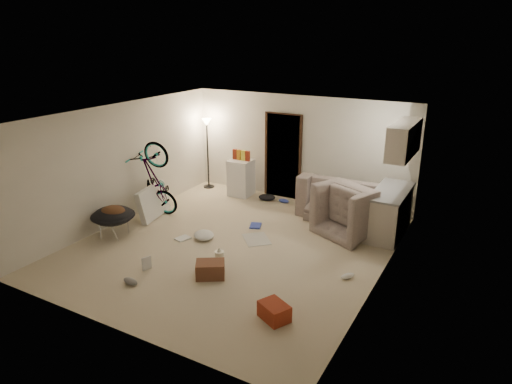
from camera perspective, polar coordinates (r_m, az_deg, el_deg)
The scene contains 36 objects.
floor at distance 8.79m, azimuth -2.80°, elevation -6.74°, with size 5.50×6.00×0.02m, color beige.
ceiling at distance 8.01m, azimuth -3.10°, elevation 9.68°, with size 5.50×6.00×0.02m, color white.
wall_back at distance 10.88m, azimuth 5.47°, elevation 5.42°, with size 5.50×0.02×2.50m, color silver.
wall_front at distance 6.15m, azimuth -17.97°, elevation -6.66°, with size 5.50×0.02×2.50m, color silver.
wall_left at distance 9.99m, azimuth -16.55°, elevation 3.44°, with size 0.02×6.00×2.50m, color silver.
wall_right at distance 7.32m, azimuth 15.77°, elevation -2.24°, with size 0.02×6.00×2.50m, color silver.
doorway at distance 11.06m, azimuth 3.45°, elevation 4.48°, with size 0.85×0.10×2.04m, color black.
door_trim at distance 11.04m, azimuth 3.38°, elevation 4.45°, with size 0.97×0.04×2.10m, color #372013.
floor_lamp at distance 11.71m, azimuth -6.12°, elevation 6.68°, with size 0.28×0.28×1.81m.
kitchen_counter at distance 9.50m, azimuth 16.33°, elevation -2.52°, with size 0.60×1.50×0.88m, color beige.
counter_top at distance 9.34m, azimuth 16.60°, elevation 0.10°, with size 0.64×1.54×0.04m, color gray.
kitchen_uppers at distance 9.04m, azimuth 18.03°, elevation 6.26°, with size 0.38×1.40×0.65m, color beige.
sofa at distance 10.15m, azimuth 11.93°, elevation -1.36°, with size 2.30×0.90×0.67m, color #394039.
armchair at distance 9.43m, azimuth 12.49°, elevation -2.72°, with size 1.18×1.03×0.76m, color #394039.
bicycle at distance 10.27m, azimuth -12.34°, elevation -0.42°, with size 0.61×1.74×0.92m, color black.
book_asset at distance 8.12m, azimuth -14.01°, elevation -9.53°, with size 0.18×0.24×0.02m, color maroon.
mini_fridge at distance 11.30m, azimuth -1.87°, elevation 1.81°, with size 0.53×0.53×0.90m, color white.
snack_box_0 at distance 11.23m, azimuth -2.65°, elevation 4.61°, with size 0.10×0.07×0.30m, color maroon.
snack_box_1 at distance 11.17m, azimuth -2.12°, elevation 4.54°, with size 0.10×0.07×0.30m, color orange.
snack_box_2 at distance 11.11m, azimuth -1.59°, elevation 4.46°, with size 0.10×0.07×0.30m, color yellow.
snack_box_3 at distance 11.05m, azimuth -1.05°, elevation 4.39°, with size 0.10×0.07×0.30m, color maroon.
saucer_chair at distance 9.44m, azimuth -17.40°, elevation -3.28°, with size 0.86×0.86×0.61m.
hoodie at distance 9.32m, azimuth -17.44°, elevation -2.32°, with size 0.48×0.40×0.22m, color #4C2D1A.
sofa_drape at distance 10.37m, azimuth 7.02°, elevation 0.57°, with size 0.56×0.46×0.28m, color black.
tv_box at distance 10.22m, azimuth -12.74°, elevation -1.20°, with size 0.13×1.05×0.70m, color silver.
drink_case_a at distance 7.70m, azimuth -5.73°, elevation -9.61°, with size 0.47×0.34×0.27m, color brown.
drink_case_b at distance 6.66m, azimuth 2.29°, elevation -14.69°, with size 0.42×0.31×0.24m, color maroon.
juicer at distance 8.23m, azimuth -4.60°, elevation -7.85°, with size 0.17×0.17×0.24m.
newspaper at distance 9.02m, azimuth 0.06°, elevation -5.91°, with size 0.46×0.61×0.01m, color #BAB8AC.
book_blue at distance 9.59m, azimuth -0.06°, elevation -4.23°, with size 0.22×0.30×0.03m, color #3042AF.
book_white at distance 9.14m, azimuth -9.14°, elevation -5.75°, with size 0.21×0.28×0.03m, color silver.
shoe_0 at distance 10.90m, azimuth 3.49°, elevation -1.11°, with size 0.26×0.11×0.10m, color #3042AF.
shoe_3 at distance 7.76m, azimuth -15.42°, elevation -10.72°, with size 0.29×0.12×0.11m, color slate.
shoe_4 at distance 7.80m, azimuth 11.37°, elevation -10.26°, with size 0.26×0.11×0.10m, color white.
clothes_lump_b at distance 11.08m, azimuth 1.38°, elevation -0.65°, with size 0.41×0.36×0.13m, color black.
clothes_lump_c at distance 9.08m, azimuth -6.53°, elevation -5.38°, with size 0.46×0.39×0.14m, color silver.
Camera 1 is at (4.19, -6.69, 3.85)m, focal length 32.00 mm.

